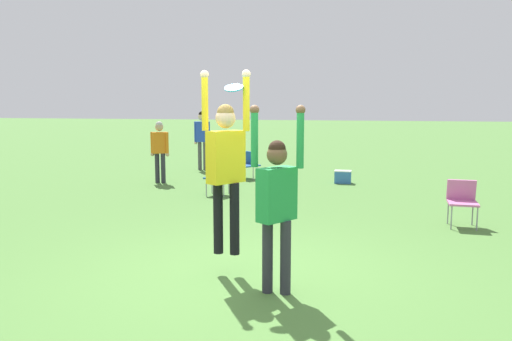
{
  "coord_description": "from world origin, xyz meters",
  "views": [
    {
      "loc": [
        1.5,
        -5.68,
        2.09
      ],
      "look_at": [
        0.13,
        0.12,
        1.3
      ],
      "focal_mm": 35.0,
      "sensor_mm": 36.0,
      "label": 1
    }
  ],
  "objects_px": {
    "camping_chair_0": "(462,198)",
    "person_spectator_near": "(160,146)",
    "person_jumping": "(226,157)",
    "camping_chair_2": "(219,173)",
    "camping_chair_1": "(248,163)",
    "frisbee": "(234,88)",
    "cooler_box": "(343,177)",
    "person_spectator_far": "(202,134)",
    "person_defending": "(277,196)"
  },
  "relations": [
    {
      "from": "person_jumping",
      "to": "frisbee",
      "type": "height_order",
      "value": "person_jumping"
    },
    {
      "from": "frisbee",
      "to": "camping_chair_2",
      "type": "bearing_deg",
      "value": 109.41
    },
    {
      "from": "person_jumping",
      "to": "camping_chair_2",
      "type": "distance_m",
      "value": 5.63
    },
    {
      "from": "camping_chair_0",
      "to": "person_spectator_near",
      "type": "height_order",
      "value": "person_spectator_near"
    },
    {
      "from": "camping_chair_1",
      "to": "person_spectator_far",
      "type": "xyz_separation_m",
      "value": [
        -1.86,
        1.45,
        0.69
      ]
    },
    {
      "from": "frisbee",
      "to": "camping_chair_0",
      "type": "distance_m",
      "value": 4.92
    },
    {
      "from": "cooler_box",
      "to": "frisbee",
      "type": "bearing_deg",
      "value": -96.3
    },
    {
      "from": "person_spectator_far",
      "to": "cooler_box",
      "type": "height_order",
      "value": "person_spectator_far"
    },
    {
      "from": "person_jumping",
      "to": "camping_chair_1",
      "type": "height_order",
      "value": "person_jumping"
    },
    {
      "from": "camping_chair_2",
      "to": "person_jumping",
      "type": "bearing_deg",
      "value": 123.9
    },
    {
      "from": "camping_chair_0",
      "to": "person_spectator_near",
      "type": "distance_m",
      "value": 7.79
    },
    {
      "from": "person_defending",
      "to": "cooler_box",
      "type": "distance_m",
      "value": 8.14
    },
    {
      "from": "person_spectator_near",
      "to": "person_spectator_far",
      "type": "relative_size",
      "value": 0.88
    },
    {
      "from": "person_defending",
      "to": "person_jumping",
      "type": "bearing_deg",
      "value": -90.0
    },
    {
      "from": "person_defending",
      "to": "frisbee",
      "type": "height_order",
      "value": "frisbee"
    },
    {
      "from": "camping_chair_1",
      "to": "person_spectator_far",
      "type": "distance_m",
      "value": 2.46
    },
    {
      "from": "camping_chair_0",
      "to": "camping_chair_1",
      "type": "height_order",
      "value": "camping_chair_0"
    },
    {
      "from": "camping_chair_1",
      "to": "cooler_box",
      "type": "distance_m",
      "value": 2.71
    },
    {
      "from": "frisbee",
      "to": "cooler_box",
      "type": "relative_size",
      "value": 0.51
    },
    {
      "from": "frisbee",
      "to": "camping_chair_2",
      "type": "height_order",
      "value": "frisbee"
    },
    {
      "from": "person_spectator_near",
      "to": "camping_chair_2",
      "type": "bearing_deg",
      "value": -63.62
    },
    {
      "from": "person_defending",
      "to": "person_spectator_near",
      "type": "xyz_separation_m",
      "value": [
        -4.53,
        7.04,
        -0.13
      ]
    },
    {
      "from": "camping_chair_2",
      "to": "person_spectator_far",
      "type": "relative_size",
      "value": 0.47
    },
    {
      "from": "person_jumping",
      "to": "camping_chair_1",
      "type": "xyz_separation_m",
      "value": [
        -1.72,
        7.85,
        -1.01
      ]
    },
    {
      "from": "person_spectator_far",
      "to": "cooler_box",
      "type": "relative_size",
      "value": 4.27
    },
    {
      "from": "person_defending",
      "to": "cooler_box",
      "type": "xyz_separation_m",
      "value": [
        0.24,
        8.08,
        -0.93
      ]
    },
    {
      "from": "camping_chair_0",
      "to": "person_spectator_near",
      "type": "xyz_separation_m",
      "value": [
        -7.06,
        3.27,
        0.49
      ]
    },
    {
      "from": "person_defending",
      "to": "frisbee",
      "type": "bearing_deg",
      "value": -91.3
    },
    {
      "from": "person_defending",
      "to": "cooler_box",
      "type": "height_order",
      "value": "person_defending"
    },
    {
      "from": "frisbee",
      "to": "person_jumping",
      "type": "bearing_deg",
      "value": 153.16
    },
    {
      "from": "person_defending",
      "to": "camping_chair_2",
      "type": "height_order",
      "value": "person_defending"
    },
    {
      "from": "camping_chair_1",
      "to": "frisbee",
      "type": "bearing_deg",
      "value": 135.1
    },
    {
      "from": "camping_chair_1",
      "to": "person_defending",
      "type": "bearing_deg",
      "value": 138.33
    },
    {
      "from": "person_jumping",
      "to": "camping_chair_2",
      "type": "bearing_deg",
      "value": 52.34
    },
    {
      "from": "camping_chair_2",
      "to": "cooler_box",
      "type": "height_order",
      "value": "camping_chair_2"
    },
    {
      "from": "frisbee",
      "to": "person_spectator_far",
      "type": "xyz_separation_m",
      "value": [
        -3.7,
        9.36,
        -1.14
      ]
    },
    {
      "from": "person_jumping",
      "to": "camping_chair_2",
      "type": "xyz_separation_m",
      "value": [
        -1.76,
        5.27,
        -0.95
      ]
    },
    {
      "from": "camping_chair_1",
      "to": "person_spectator_near",
      "type": "xyz_separation_m",
      "value": [
        -2.09,
        -1.3,
        0.53
      ]
    },
    {
      "from": "person_jumping",
      "to": "camping_chair_1",
      "type": "distance_m",
      "value": 8.1
    },
    {
      "from": "person_defending",
      "to": "camping_chair_0",
      "type": "distance_m",
      "value": 4.58
    },
    {
      "from": "camping_chair_1",
      "to": "person_spectator_near",
      "type": "height_order",
      "value": "person_spectator_near"
    },
    {
      "from": "camping_chair_2",
      "to": "camping_chair_1",
      "type": "bearing_deg",
      "value": -75.44
    },
    {
      "from": "person_spectator_far",
      "to": "cooler_box",
      "type": "xyz_separation_m",
      "value": [
        4.55,
        -1.71,
        -0.97
      ]
    },
    {
      "from": "camping_chair_0",
      "to": "camping_chair_1",
      "type": "bearing_deg",
      "value": -40.82
    },
    {
      "from": "person_defending",
      "to": "person_spectator_near",
      "type": "relative_size",
      "value": 1.27
    },
    {
      "from": "camping_chair_0",
      "to": "cooler_box",
      "type": "relative_size",
      "value": 1.81
    },
    {
      "from": "frisbee",
      "to": "camping_chair_0",
      "type": "relative_size",
      "value": 0.28
    },
    {
      "from": "person_defending",
      "to": "camping_chair_0",
      "type": "bearing_deg",
      "value": -179.94
    },
    {
      "from": "person_spectator_near",
      "to": "person_spectator_far",
      "type": "height_order",
      "value": "person_spectator_far"
    },
    {
      "from": "person_spectator_near",
      "to": "cooler_box",
      "type": "distance_m",
      "value": 4.95
    }
  ]
}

